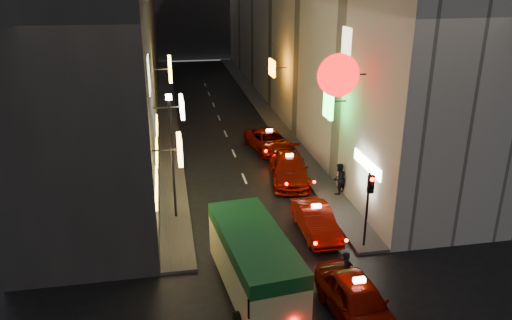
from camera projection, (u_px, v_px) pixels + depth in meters
building_left at (114, 6)px, 40.57m from camera, size 7.54×52.00×18.00m
building_right at (304, 4)px, 43.28m from camera, size 8.36×52.00×18.00m
sidewalk_left at (168, 110)px, 44.37m from camera, size 1.50×52.00×0.15m
sidewalk_right at (261, 106)px, 45.82m from camera, size 1.50×52.00×0.15m
minibus at (254, 257)px, 18.59m from camera, size 2.84×6.37×2.65m
taxi_near at (358, 298)px, 17.53m from camera, size 2.81×5.86×1.98m
taxi_second at (316, 219)px, 23.41m from camera, size 2.13×4.97×1.74m
taxi_third at (289, 167)px, 29.37m from camera, size 3.06×5.81×1.93m
taxi_far at (269, 140)px, 34.33m from camera, size 2.90×5.36×1.79m
pedestrian_crossing at (347, 267)px, 19.39m from camera, size 0.56×0.67×1.75m
pedestrian_sidewalk at (339, 177)px, 27.21m from camera, size 0.89×0.80×2.00m
traffic_light at (369, 195)px, 21.37m from camera, size 0.26×0.43×3.50m
lamp_post at (172, 149)px, 23.78m from camera, size 0.28×0.28×6.22m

